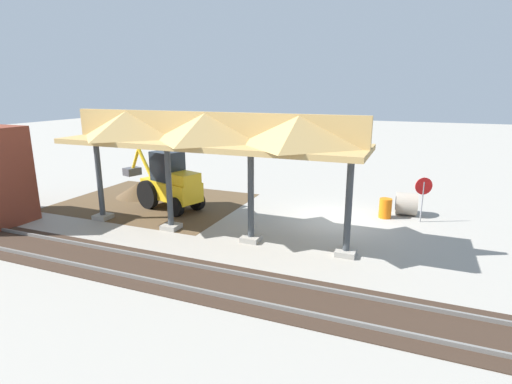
% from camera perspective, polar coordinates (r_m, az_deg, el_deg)
% --- Properties ---
extents(ground_plane, '(120.00, 120.00, 0.00)m').
position_cam_1_polar(ground_plane, '(18.30, 11.37, -4.02)').
color(ground_plane, '#9E998E').
extents(dirt_work_zone, '(9.06, 7.00, 0.01)m').
position_cam_1_polar(dirt_work_zone, '(21.49, -14.32, -1.39)').
color(dirt_work_zone, brown).
rests_on(dirt_work_zone, ground).
extents(platform_canopy, '(12.15, 3.20, 4.90)m').
position_cam_1_polar(platform_canopy, '(15.41, -7.11, 8.56)').
color(platform_canopy, '#9E998E').
rests_on(platform_canopy, ground).
extents(rail_tracks, '(60.00, 2.58, 0.15)m').
position_cam_1_polar(rail_tracks, '(11.72, 4.27, -14.65)').
color(rail_tracks, slate).
rests_on(rail_tracks, ground).
extents(stop_sign, '(0.71, 0.34, 2.02)m').
position_cam_1_polar(stop_sign, '(18.83, 22.79, 0.19)').
color(stop_sign, gray).
rests_on(stop_sign, ground).
extents(backhoe, '(5.24, 2.70, 2.82)m').
position_cam_1_polar(backhoe, '(19.93, -12.30, 1.25)').
color(backhoe, yellow).
rests_on(backhoe, ground).
extents(dirt_mound, '(4.72, 4.72, 1.45)m').
position_cam_1_polar(dirt_mound, '(22.88, -16.50, -0.58)').
color(dirt_mound, brown).
rests_on(dirt_mound, ground).
extents(concrete_pipe, '(1.01, 1.13, 1.05)m').
position_cam_1_polar(concrete_pipe, '(19.91, 20.67, -1.58)').
color(concrete_pipe, '#9E9384').
rests_on(concrete_pipe, ground).
extents(traffic_barrel, '(0.56, 0.56, 0.90)m').
position_cam_1_polar(traffic_barrel, '(19.14, 17.98, -2.22)').
color(traffic_barrel, orange).
rests_on(traffic_barrel, ground).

